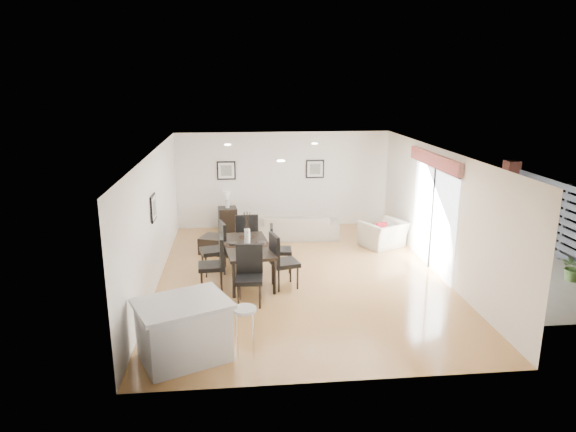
{
  "coord_description": "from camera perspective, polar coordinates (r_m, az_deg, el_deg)",
  "views": [
    {
      "loc": [
        -1.3,
        -10.26,
        4.11
      ],
      "look_at": [
        -0.23,
        0.4,
        1.25
      ],
      "focal_mm": 32.0,
      "sensor_mm": 36.0,
      "label": 1
    }
  ],
  "objects": [
    {
      "name": "armchair",
      "position": [
        13.17,
        10.57,
        -2.0
      ],
      "size": [
        1.31,
        1.25,
        0.66
      ],
      "primitive_type": "imported",
      "rotation": [
        0.0,
        0.0,
        3.62
      ],
      "color": "beige",
      "rests_on": "ground"
    },
    {
      "name": "dining_chair_wnear",
      "position": [
        10.35,
        -8.05,
        -4.89
      ],
      "size": [
        0.53,
        0.53,
        1.11
      ],
      "rotation": [
        0.0,
        0.0,
        -1.51
      ],
      "color": "black",
      "rests_on": "ground"
    },
    {
      "name": "side_table",
      "position": [
        14.42,
        -6.71,
        -0.35
      ],
      "size": [
        0.54,
        0.54,
        0.66
      ],
      "primitive_type": "cube",
      "rotation": [
        0.0,
        0.0,
        0.1
      ],
      "color": "black",
      "rests_on": "ground"
    },
    {
      "name": "dining_chair_foot",
      "position": [
        11.85,
        -4.63,
        -2.1
      ],
      "size": [
        0.55,
        0.55,
        1.15
      ],
      "rotation": [
        0.0,
        0.0,
        3.21
      ],
      "color": "black",
      "rests_on": "ground"
    },
    {
      "name": "wall_front",
      "position": [
        6.96,
        5.57,
        -8.47
      ],
      "size": [
        6.0,
        0.04,
        2.7
      ],
      "primitive_type": "cube",
      "color": "white",
      "rests_on": "ground"
    },
    {
      "name": "ceiling",
      "position": [
        10.44,
        1.48,
        7.19
      ],
      "size": [
        6.0,
        8.0,
        0.02
      ],
      "primitive_type": "cube",
      "color": "white",
      "rests_on": "wall_back"
    },
    {
      "name": "dining_chair_enear",
      "position": [
        10.34,
        -0.86,
        -4.68
      ],
      "size": [
        0.62,
        0.62,
        1.14
      ],
      "rotation": [
        0.0,
        0.0,
        1.82
      ],
      "color": "black",
      "rests_on": "ground"
    },
    {
      "name": "sliding_door",
      "position": [
        11.65,
        15.85,
        2.26
      ],
      "size": [
        0.12,
        2.7,
        2.57
      ],
      "color": "white",
      "rests_on": "wall_right"
    },
    {
      "name": "kitchen_island",
      "position": [
        8.03,
        -11.52,
        -12.3
      ],
      "size": [
        1.63,
        1.47,
        0.93
      ],
      "rotation": [
        0.0,
        0.0,
        0.42
      ],
      "color": "silver",
      "rests_on": "ground"
    },
    {
      "name": "framed_print_left_wall",
      "position": [
        10.49,
        -14.73,
        0.89
      ],
      "size": [
        0.04,
        0.52,
        0.52
      ],
      "rotation": [
        0.0,
        0.0,
        1.57
      ],
      "color": "black",
      "rests_on": "wall_left"
    },
    {
      "name": "bar_stool",
      "position": [
        7.9,
        -4.81,
        -10.89
      ],
      "size": [
        0.36,
        0.36,
        0.79
      ],
      "color": "silver",
      "rests_on": "ground"
    },
    {
      "name": "wall_right",
      "position": [
        11.46,
        16.49,
        0.39
      ],
      "size": [
        0.04,
        8.0,
        2.7
      ],
      "primitive_type": "cube",
      "color": "white",
      "rests_on": "ground"
    },
    {
      "name": "table_lamp",
      "position": [
        14.27,
        -6.78,
        2.15
      ],
      "size": [
        0.26,
        0.26,
        0.49
      ],
      "color": "white",
      "rests_on": "side_table"
    },
    {
      "name": "dining_chair_head",
      "position": [
        9.7,
        -4.32,
        -6.13
      ],
      "size": [
        0.54,
        0.54,
        1.12
      ],
      "rotation": [
        0.0,
        0.0,
        -0.07
      ],
      "color": "black",
      "rests_on": "ground"
    },
    {
      "name": "ground",
      "position": [
        11.13,
        1.39,
        -6.72
      ],
      "size": [
        8.0,
        8.0,
        0.0
      ],
      "primitive_type": "plane",
      "color": "#B38049",
      "rests_on": "ground"
    },
    {
      "name": "courtyard_plant_b",
      "position": [
        14.4,
        24.38,
        -1.53
      ],
      "size": [
        0.47,
        0.47,
        0.71
      ],
      "primitive_type": "imported",
      "rotation": [
        0.0,
        0.0,
        -0.21
      ],
      "color": "#415E28",
      "rests_on": "ground"
    },
    {
      "name": "dining_chair_efar",
      "position": [
        11.26,
        -1.25,
        -3.34
      ],
      "size": [
        0.49,
        0.49,
        1.03
      ],
      "rotation": [
        0.0,
        0.0,
        1.51
      ],
      "color": "black",
      "rests_on": "ground"
    },
    {
      "name": "cushion",
      "position": [
        13.0,
        10.33,
        -1.34
      ],
      "size": [
        0.3,
        0.19,
        0.28
      ],
      "primitive_type": "cube",
      "rotation": [
        0.0,
        0.0,
        3.52
      ],
      "color": "#AD1622",
      "rests_on": "armchair"
    },
    {
      "name": "dining_table",
      "position": [
        10.75,
        -4.53,
        -3.61
      ],
      "size": [
        1.15,
        1.95,
        0.77
      ],
      "rotation": [
        0.0,
        0.0,
        0.12
      ],
      "color": "black",
      "rests_on": "ground"
    },
    {
      "name": "wall_back",
      "position": [
        14.58,
        -0.53,
        4.04
      ],
      "size": [
        6.0,
        0.04,
        2.7
      ],
      "primitive_type": "cube",
      "color": "white",
      "rests_on": "ground"
    },
    {
      "name": "coffee_table",
      "position": [
        12.62,
        -7.33,
        -3.21
      ],
      "size": [
        1.17,
        0.94,
        0.41
      ],
      "primitive_type": "cube",
      "rotation": [
        0.0,
        0.0,
        -0.37
      ],
      "color": "black",
      "rests_on": "ground"
    },
    {
      "name": "sofa",
      "position": [
        13.67,
        0.9,
        -1.12
      ],
      "size": [
        2.27,
        0.98,
        0.65
      ],
      "primitive_type": "imported",
      "rotation": [
        0.0,
        0.0,
        3.09
      ],
      "color": "gray",
      "rests_on": "ground"
    },
    {
      "name": "framed_print_back_left",
      "position": [
        14.44,
        -6.87,
        5.04
      ],
      "size": [
        0.52,
        0.04,
        0.52
      ],
      "color": "black",
      "rests_on": "wall_back"
    },
    {
      "name": "vase",
      "position": [
        10.64,
        -4.57,
        -1.7
      ],
      "size": [
        0.93,
        1.43,
        0.72
      ],
      "color": "white",
      "rests_on": "dining_table"
    },
    {
      "name": "wall_left",
      "position": [
        10.76,
        -14.63,
        -0.41
      ],
      "size": [
        0.04,
        8.0,
        2.7
      ],
      "primitive_type": "cube",
      "color": "white",
      "rests_on": "ground"
    },
    {
      "name": "courtyard",
      "position": [
        13.77,
        27.29,
        -0.12
      ],
      "size": [
        6.0,
        6.0,
        2.0
      ],
      "color": "gray",
      "rests_on": "ground"
    },
    {
      "name": "framed_print_back_right",
      "position": [
        14.61,
        3.02,
        5.24
      ],
      "size": [
        0.52,
        0.04,
        0.52
      ],
      "color": "black",
      "rests_on": "wall_back"
    },
    {
      "name": "courtyard_plant_a",
      "position": [
        12.37,
        29.21,
        -4.97
      ],
      "size": [
        0.55,
        0.47,
        0.6
      ],
      "primitive_type": "imported",
      "rotation": [
        0.0,
        0.0,
        0.01
      ],
      "color": "#415E28",
      "rests_on": "ground"
    },
    {
      "name": "dining_chair_wfar",
      "position": [
        11.24,
        -7.89,
        -3.21
      ],
      "size": [
        0.62,
        0.62,
        1.13
      ],
      "rotation": [
        0.0,
        0.0,
        -1.32
      ],
      "color": "black",
      "rests_on": "ground"
    }
  ]
}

